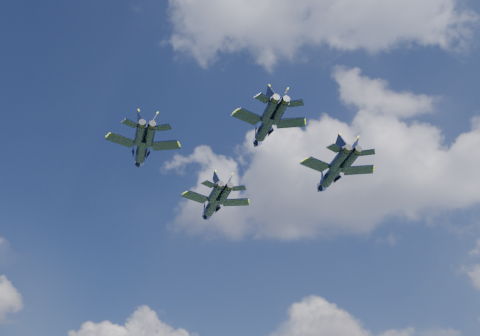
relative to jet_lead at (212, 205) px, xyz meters
name	(u,v)px	position (x,y,z in m)	size (l,w,h in m)	color
jet_lead	(212,205)	(0.00, 0.00, 0.00)	(14.50, 17.02, 4.33)	black
jet_left	(142,150)	(-1.81, -26.35, -1.41)	(12.19, 15.20, 3.79)	black
jet_right	(331,174)	(25.99, -5.72, -0.74)	(13.94, 17.25, 4.31)	black
jet_slot	(265,128)	(20.37, -27.71, -2.85)	(11.61, 14.24, 3.57)	black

